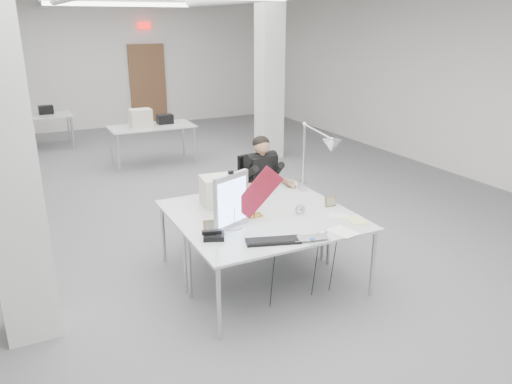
% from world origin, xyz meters
% --- Properties ---
extents(room_shell, '(10.04, 14.04, 3.24)m').
position_xyz_m(room_shell, '(0.04, 0.13, 1.69)').
color(room_shell, '#5D5D60').
rests_on(room_shell, ground).
extents(desk_main, '(1.80, 0.90, 0.02)m').
position_xyz_m(desk_main, '(0.00, -2.50, 0.74)').
color(desk_main, silver).
rests_on(desk_main, room_shell).
extents(desk_second, '(1.80, 0.90, 0.02)m').
position_xyz_m(desk_second, '(0.00, -1.60, 0.74)').
color(desk_second, silver).
rests_on(desk_second, room_shell).
extents(bg_desk_a, '(1.60, 0.80, 0.02)m').
position_xyz_m(bg_desk_a, '(0.20, 3.00, 0.74)').
color(bg_desk_a, silver).
rests_on(bg_desk_a, room_shell).
extents(bg_desk_b, '(1.60, 0.80, 0.02)m').
position_xyz_m(bg_desk_b, '(-1.80, 5.20, 0.74)').
color(bg_desk_b, silver).
rests_on(bg_desk_b, room_shell).
extents(office_chair, '(0.58, 0.58, 1.03)m').
position_xyz_m(office_chair, '(0.51, -1.01, 0.51)').
color(office_chair, black).
rests_on(office_chair, room_shell).
extents(seated_person, '(0.61, 0.72, 0.97)m').
position_xyz_m(seated_person, '(0.51, -1.06, 0.90)').
color(seated_person, black).
rests_on(seated_person, office_chair).
extents(monitor, '(0.43, 0.21, 0.55)m').
position_xyz_m(monitor, '(-0.42, -2.24, 1.03)').
color(monitor, silver).
rests_on(monitor, desk_main).
extents(pennant, '(0.48, 0.20, 0.55)m').
position_xyz_m(pennant, '(-0.15, -2.27, 1.08)').
color(pennant, maroon).
rests_on(pennant, monitor).
extents(keyboard, '(0.53, 0.31, 0.02)m').
position_xyz_m(keyboard, '(-0.23, -2.73, 0.77)').
color(keyboard, black).
rests_on(keyboard, desk_main).
extents(laptop, '(0.37, 0.28, 0.03)m').
position_xyz_m(laptop, '(0.10, -2.89, 0.77)').
color(laptop, '#B2B3B7').
rests_on(laptop, desk_main).
extents(mouse, '(0.10, 0.07, 0.04)m').
position_xyz_m(mouse, '(0.29, -2.78, 0.77)').
color(mouse, silver).
rests_on(mouse, desk_main).
extents(bankers_lamp, '(0.30, 0.18, 0.32)m').
position_xyz_m(bankers_lamp, '(-0.10, -2.08, 0.92)').
color(bankers_lamp, gold).
rests_on(bankers_lamp, desk_main).
extents(desk_phone, '(0.24, 0.23, 0.05)m').
position_xyz_m(desk_phone, '(-0.68, -2.41, 0.78)').
color(desk_phone, black).
rests_on(desk_phone, desk_main).
extents(picture_frame_left, '(0.13, 0.06, 0.10)m').
position_xyz_m(picture_frame_left, '(-0.64, -2.21, 0.81)').
color(picture_frame_left, '#A87B48').
rests_on(picture_frame_left, desk_main).
extents(picture_frame_right, '(0.14, 0.04, 0.11)m').
position_xyz_m(picture_frame_right, '(0.78, -2.19, 0.81)').
color(picture_frame_right, '#966940').
rests_on(picture_frame_right, desk_main).
extents(desk_clock, '(0.11, 0.06, 0.11)m').
position_xyz_m(desk_clock, '(0.37, -2.23, 0.81)').
color(desk_clock, '#AAABAF').
rests_on(desk_clock, desk_main).
extents(paper_stack_a, '(0.24, 0.30, 0.01)m').
position_xyz_m(paper_stack_a, '(0.49, -2.83, 0.76)').
color(paper_stack_a, white).
rests_on(paper_stack_a, desk_main).
extents(paper_stack_b, '(0.21, 0.26, 0.01)m').
position_xyz_m(paper_stack_b, '(0.79, -2.64, 0.76)').
color(paper_stack_b, '#E1E086').
rests_on(paper_stack_b, desk_main).
extents(paper_stack_c, '(0.23, 0.23, 0.01)m').
position_xyz_m(paper_stack_c, '(0.69, -2.46, 0.76)').
color(paper_stack_c, silver).
rests_on(paper_stack_c, desk_main).
extents(beige_monitor, '(0.37, 0.35, 0.32)m').
position_xyz_m(beige_monitor, '(-0.31, -1.58, 0.91)').
color(beige_monitor, beige).
rests_on(beige_monitor, desk_second).
extents(architect_lamp, '(0.54, 0.78, 0.96)m').
position_xyz_m(architect_lamp, '(0.79, -1.84, 1.23)').
color(architect_lamp, silver).
rests_on(architect_lamp, desk_second).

